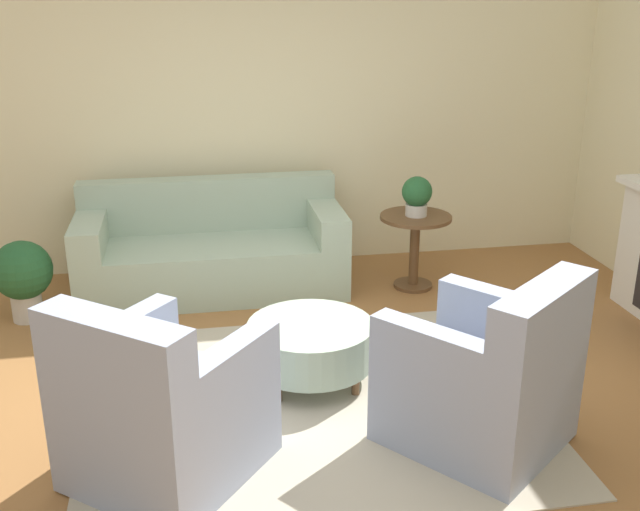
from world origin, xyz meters
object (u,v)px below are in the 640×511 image
Objects in this scene: couch at (212,252)px; ottoman_table at (311,343)px; potted_plant_on_side_table at (417,195)px; armchair_left at (161,411)px; armchair_right at (486,381)px; side_table at (415,238)px; potted_plant_floor at (23,274)px.

ottoman_table is (0.54, -1.68, -0.06)m from couch.
armchair_left is at bearing -131.60° from potted_plant_on_side_table.
couch is at bearing 118.16° from armchair_right.
potted_plant_on_side_table reaches higher than ottoman_table.
potted_plant_on_side_table is (2.01, 2.26, 0.42)m from armchair_left.
armchair_left is 3.65× the size of potted_plant_on_side_table.
armchair_left reaches higher than couch.
side_table is 1.93× the size of potted_plant_on_side_table.
potted_plant_floor is at bearing 142.21° from armchair_right.
side_table is (1.11, 1.41, 0.17)m from ottoman_table.
armchair_left is at bearing -98.08° from couch.
ottoman_table is at bearing -33.46° from potted_plant_floor.
armchair_left is (-0.36, -2.53, 0.06)m from couch.
potted_plant_on_side_table is (1.11, 1.41, 0.54)m from ottoman_table.
armchair_right is at bearing -61.84° from couch.
armchair_right reaches higher than potted_plant_floor.
couch is 2.87m from armchair_right.
potted_plant_on_side_table is at bearing 82.62° from armchair_right.
armchair_left reaches higher than potted_plant_floor.
armchair_left is 3.02m from side_table.
potted_plant_on_side_table reaches higher than potted_plant_floor.
side_table is at bearing 48.40° from armchair_left.
potted_plant_on_side_table reaches higher than couch.
armchair_right is at bearing -37.79° from potted_plant_floor.
armchair_right is at bearing -46.38° from ottoman_table.
potted_plant_on_side_table is 0.52× the size of potted_plant_floor.
potted_plant_floor is at bearing -164.59° from couch.
armchair_right is 1.89× the size of side_table.
armchair_right is at bearing -97.38° from side_table.
potted_plant_floor is (-1.05, 2.14, -0.01)m from armchair_left.
side_table is (0.29, 2.26, 0.05)m from armchair_right.
side_table is (2.01, 2.26, 0.05)m from armchair_left.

